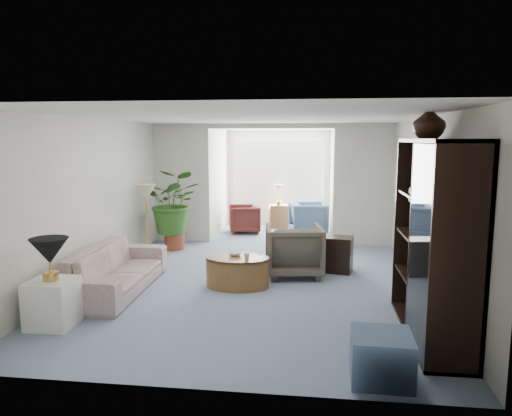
# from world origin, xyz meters

# --- Properties ---
(floor) EXTENTS (6.00, 6.00, 0.00)m
(floor) POSITION_xyz_m (0.00, 0.00, 0.00)
(floor) COLOR gray
(floor) RESTS_ON ground
(sunroom_floor) EXTENTS (2.60, 2.60, 0.00)m
(sunroom_floor) POSITION_xyz_m (0.00, 4.10, 0.00)
(sunroom_floor) COLOR gray
(sunroom_floor) RESTS_ON ground
(back_pier_left) EXTENTS (1.20, 0.12, 2.50)m
(back_pier_left) POSITION_xyz_m (-1.90, 3.00, 1.25)
(back_pier_left) COLOR white
(back_pier_left) RESTS_ON ground
(back_pier_right) EXTENTS (1.20, 0.12, 2.50)m
(back_pier_right) POSITION_xyz_m (1.90, 3.00, 1.25)
(back_pier_right) COLOR white
(back_pier_right) RESTS_ON ground
(back_header) EXTENTS (2.60, 0.12, 0.10)m
(back_header) POSITION_xyz_m (0.00, 3.00, 2.45)
(back_header) COLOR white
(back_header) RESTS_ON back_pier_left
(window_pane) EXTENTS (2.20, 0.02, 1.50)m
(window_pane) POSITION_xyz_m (0.00, 5.18, 1.40)
(window_pane) COLOR white
(window_blinds) EXTENTS (2.20, 0.02, 1.50)m
(window_blinds) POSITION_xyz_m (0.00, 5.15, 1.40)
(window_blinds) COLOR white
(framed_picture) EXTENTS (0.04, 0.50, 0.40)m
(framed_picture) POSITION_xyz_m (2.46, -0.10, 1.70)
(framed_picture) COLOR #B0A18C
(sofa) EXTENTS (0.91, 2.23, 0.64)m
(sofa) POSITION_xyz_m (-1.91, -0.45, 0.32)
(sofa) COLOR beige
(sofa) RESTS_ON ground
(end_table) EXTENTS (0.52, 0.52, 0.56)m
(end_table) POSITION_xyz_m (-2.11, -1.80, 0.28)
(end_table) COLOR white
(end_table) RESTS_ON ground
(table_lamp) EXTENTS (0.44, 0.44, 0.30)m
(table_lamp) POSITION_xyz_m (-2.11, -1.80, 0.91)
(table_lamp) COLOR black
(table_lamp) RESTS_ON end_table
(floor_lamp) EXTENTS (0.36, 0.36, 0.28)m
(floor_lamp) POSITION_xyz_m (-2.05, 1.27, 1.25)
(floor_lamp) COLOR beige
(floor_lamp) RESTS_ON ground
(coffee_table) EXTENTS (1.09, 1.09, 0.45)m
(coffee_table) POSITION_xyz_m (-0.20, -0.04, 0.23)
(coffee_table) COLOR brown
(coffee_table) RESTS_ON ground
(coffee_bowl) EXTENTS (0.24, 0.24, 0.05)m
(coffee_bowl) POSITION_xyz_m (-0.25, 0.06, 0.48)
(coffee_bowl) COLOR white
(coffee_bowl) RESTS_ON coffee_table
(coffee_cup) EXTENTS (0.11, 0.11, 0.09)m
(coffee_cup) POSITION_xyz_m (-0.05, -0.14, 0.49)
(coffee_cup) COLOR silver
(coffee_cup) RESTS_ON coffee_table
(wingback_chair) EXTENTS (1.00, 1.02, 0.82)m
(wingback_chair) POSITION_xyz_m (0.61, 0.68, 0.41)
(wingback_chair) COLOR #5C5549
(wingback_chair) RESTS_ON ground
(side_table_dark) EXTENTS (0.56, 0.48, 0.59)m
(side_table_dark) POSITION_xyz_m (1.31, 0.98, 0.29)
(side_table_dark) COLOR black
(side_table_dark) RESTS_ON ground
(entertainment_cabinet) EXTENTS (0.53, 1.97, 2.19)m
(entertainment_cabinet) POSITION_xyz_m (2.23, -1.51, 1.10)
(entertainment_cabinet) COLOR black
(entertainment_cabinet) RESTS_ON ground
(cabinet_urn) EXTENTS (0.37, 0.37, 0.39)m
(cabinet_urn) POSITION_xyz_m (2.23, -1.01, 2.39)
(cabinet_urn) COLOR black
(cabinet_urn) RESTS_ON entertainment_cabinet
(ottoman) EXTENTS (0.56, 0.56, 0.44)m
(ottoman) POSITION_xyz_m (1.55, -2.62, 0.22)
(ottoman) COLOR slate
(ottoman) RESTS_ON ground
(plant_pot) EXTENTS (0.40, 0.40, 0.32)m
(plant_pot) POSITION_xyz_m (-1.85, 2.23, 0.16)
(plant_pot) COLOR brown
(plant_pot) RESTS_ON ground
(house_plant) EXTENTS (1.15, 0.99, 1.27)m
(house_plant) POSITION_xyz_m (-1.85, 2.23, 0.96)
(house_plant) COLOR #306121
(house_plant) RESTS_ON plant_pot
(sunroom_chair_blue) EXTENTS (0.95, 0.94, 0.74)m
(sunroom_chair_blue) POSITION_xyz_m (0.79, 4.09, 0.37)
(sunroom_chair_blue) COLOR slate
(sunroom_chair_blue) RESTS_ON ground
(sunroom_chair_maroon) EXTENTS (0.84, 0.83, 0.65)m
(sunroom_chair_maroon) POSITION_xyz_m (-0.71, 4.09, 0.33)
(sunroom_chair_maroon) COLOR #53201C
(sunroom_chair_maroon) RESTS_ON ground
(sunroom_table) EXTENTS (0.52, 0.44, 0.56)m
(sunroom_table) POSITION_xyz_m (0.04, 4.84, 0.28)
(sunroom_table) COLOR brown
(sunroom_table) RESTS_ON ground
(shelf_clutter) EXTENTS (0.30, 1.16, 1.06)m
(shelf_clutter) POSITION_xyz_m (2.18, -1.63, 1.09)
(shelf_clutter) COLOR #494745
(shelf_clutter) RESTS_ON entertainment_cabinet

